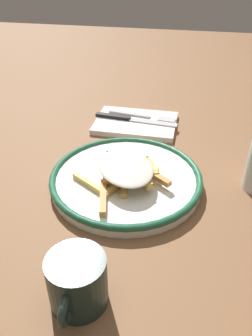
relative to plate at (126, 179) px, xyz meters
name	(u,v)px	position (x,y,z in m)	size (l,w,h in m)	color
ground_plane	(126,185)	(0.00, 0.00, -0.01)	(2.60, 2.60, 0.00)	brown
plate	(126,179)	(0.00, 0.00, 0.00)	(0.29, 0.29, 0.03)	white
fries_heap	(126,170)	(0.01, 0.00, 0.03)	(0.20, 0.19, 0.04)	#E0B759
napkin	(136,123)	(-0.25, -0.02, -0.01)	(0.14, 0.20, 0.01)	silver
fork	(142,116)	(-0.27, -0.01, 0.00)	(0.04, 0.18, 0.00)	silver
knife	(128,119)	(-0.25, -0.04, 0.00)	(0.04, 0.21, 0.01)	black
coffee_mug	(77,282)	(0.26, -0.01, 0.02)	(0.10, 0.08, 0.08)	#1A2A26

